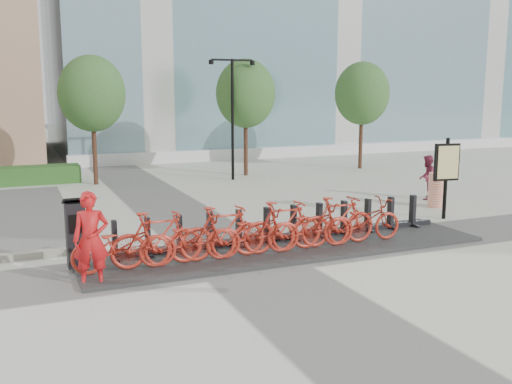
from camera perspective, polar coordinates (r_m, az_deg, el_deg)
name	(u,v)px	position (r m, az deg, el deg)	size (l,w,h in m)	color
ground	(241,259)	(12.71, -1.50, -6.72)	(120.00, 120.00, 0.00)	beige
hedge_b	(1,177)	(24.74, -24.15, 1.41)	(6.00, 1.20, 0.70)	#2D6F27
tree_1	(92,94)	(23.51, -16.09, 9.41)	(2.60, 2.60, 5.10)	brown
tree_2	(246,94)	(25.17, -1.05, 9.80)	(2.60, 2.60, 5.10)	brown
tree_3	(362,94)	(27.99, 10.57, 9.65)	(2.60, 2.60, 5.10)	brown
streetlamp	(232,105)	(23.88, -2.38, 8.69)	(2.00, 0.20, 5.00)	black
dock_pad	(288,248)	(13.47, 3.20, -5.59)	(9.60, 2.40, 0.08)	#303030
dock_rail_posts	(281,224)	(13.79, 2.56, -3.22)	(8.02, 0.50, 0.85)	black
bike_0	(122,245)	(11.82, -13.26, -5.21)	(0.70, 2.01, 1.05)	#A9291B
bike_1	(157,239)	(11.94, -9.86, -4.64)	(0.55, 1.95, 1.17)	#A9291B
bike_2	(191,238)	(12.13, -6.53, -4.61)	(0.70, 2.01, 1.05)	#A9291B
bike_3	(223,232)	(12.34, -3.33, -4.04)	(0.55, 1.95, 1.17)	#A9291B
bike_4	(254,232)	(12.60, -0.24, -3.99)	(0.70, 2.01, 1.05)	#A9291B
bike_5	(283,226)	(12.88, 2.72, -3.44)	(0.55, 1.95, 1.17)	#A9291B
bike_6	(311,226)	(13.22, 5.53, -3.38)	(0.70, 2.01, 1.05)	#A9291B
bike_7	(338,221)	(13.56, 8.21, -2.85)	(0.55, 1.95, 1.17)	#A9291B
bike_8	(364,220)	(13.95, 10.74, -2.81)	(0.70, 2.01, 1.05)	#A9291B
kiosk	(76,233)	(12.26, -17.57, -3.97)	(0.47, 0.39, 1.48)	black
worker_red	(91,239)	(11.18, -16.18, -4.58)	(0.67, 0.44, 1.83)	red
pedestrian	(427,177)	(20.44, 16.73, 1.41)	(0.74, 0.58, 1.53)	#882B48
construction_barrel	(437,190)	(19.19, 17.69, 0.19)	(0.58, 0.58, 1.11)	#FF6028
map_sign	(447,166)	(17.31, 18.53, 2.51)	(0.78, 0.23, 2.36)	black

